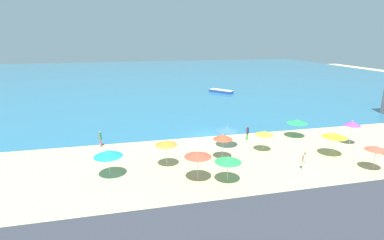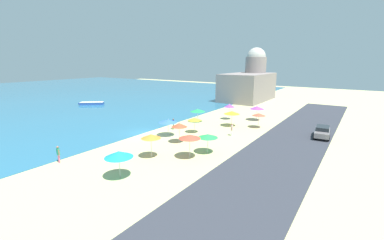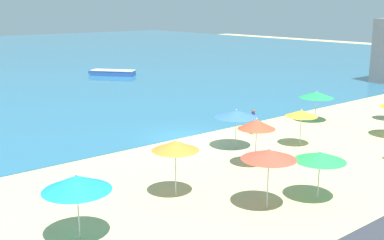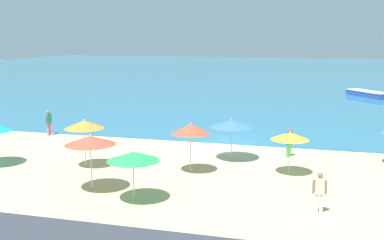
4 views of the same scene
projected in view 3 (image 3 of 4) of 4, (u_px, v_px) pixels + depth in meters
ground_plane at (182, 138)px, 29.90m from camera, size 160.00×160.00×0.00m
beach_umbrella_1 at (316, 95)px, 33.82m from camera, size 2.44×2.44×2.19m
beach_umbrella_2 at (236, 114)px, 27.34m from camera, size 2.46×2.46×2.29m
beach_umbrella_3 at (77, 183)px, 16.46m from camera, size 2.42×2.42×2.45m
beach_umbrella_4 at (175, 146)px, 20.30m from camera, size 2.04×2.04×2.55m
beach_umbrella_7 at (257, 124)px, 24.12m from camera, size 1.92×1.92×2.54m
beach_umbrella_8 at (301, 113)px, 27.85m from camera, size 1.88×1.88×2.19m
beach_umbrella_9 at (269, 154)px, 19.03m from camera, size 2.24×2.24×2.55m
beach_umbrella_10 at (320, 157)px, 19.97m from camera, size 2.18×2.18×2.18m
bather_2 at (253, 120)px, 30.60m from camera, size 0.44×0.42×1.62m
skiff_nearshore at (113, 73)px, 56.06m from camera, size 4.39×5.03×0.64m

